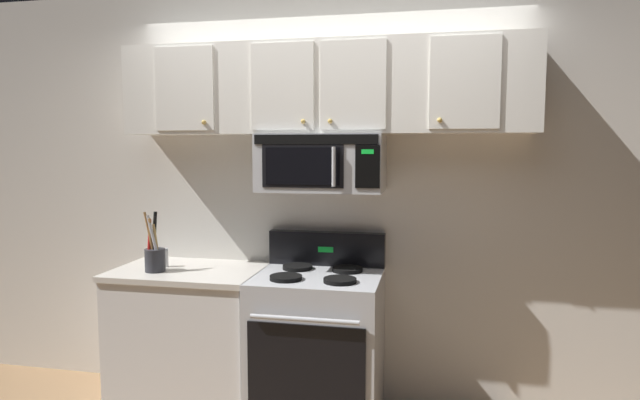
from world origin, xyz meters
TOP-DOWN VIEW (x-y plane):
  - back_wall at (0.00, 0.79)m, footprint 5.20×0.10m
  - stove_range at (0.00, 0.42)m, footprint 0.76×0.69m
  - over_range_microwave at (-0.00, 0.54)m, footprint 0.76×0.43m
  - upper_cabinets at (-0.00, 0.57)m, footprint 2.50×0.36m
  - counter_segment at (-0.84, 0.43)m, footprint 0.93×0.65m
  - utensil_crock_charcoal at (-1.01, 0.31)m, footprint 0.13×0.13m
  - salt_shaker at (-1.01, 0.45)m, footprint 0.04×0.04m

SIDE VIEW (x-z plane):
  - counter_segment at x=-0.84m, z-range 0.00..0.90m
  - stove_range at x=0.00m, z-range -0.09..1.03m
  - salt_shaker at x=-1.01m, z-range 0.90..1.02m
  - utensil_crock_charcoal at x=-1.01m, z-range 0.81..1.19m
  - back_wall at x=0.00m, z-range 0.00..2.70m
  - over_range_microwave at x=0.00m, z-range 1.40..1.75m
  - upper_cabinets at x=0.00m, z-range 1.75..2.30m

